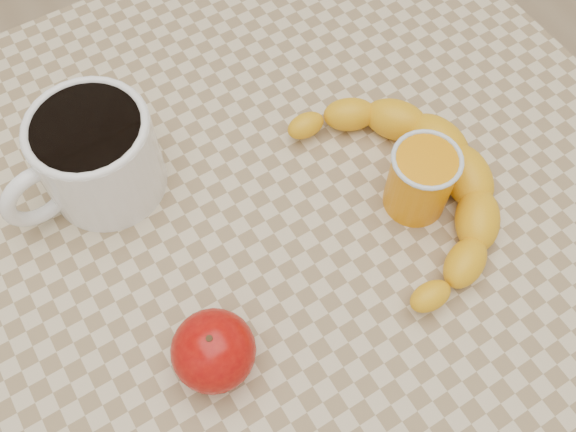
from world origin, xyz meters
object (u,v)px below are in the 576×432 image
table (288,262)px  banana (406,188)px  coffee_mug (94,155)px  apple (213,351)px  orange_juice_glass (420,180)px

table → banana: size_ratio=2.42×
coffee_mug → apple: size_ratio=2.08×
table → orange_juice_glass: size_ratio=10.24×
apple → banana: apple is taller
table → apple: size_ratio=9.73×
coffee_mug → banana: size_ratio=0.52×
coffee_mug → orange_juice_glass: size_ratio=2.19×
orange_juice_glass → apple: (-0.25, -0.04, -0.01)m
coffee_mug → orange_juice_glass: 0.31m
coffee_mug → apple: 0.22m
apple → banana: 0.25m
orange_juice_glass → coffee_mug: bearing=144.7°
coffee_mug → apple: (0.01, -0.22, -0.02)m
apple → banana: bearing=11.3°
coffee_mug → apple: bearing=-88.2°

